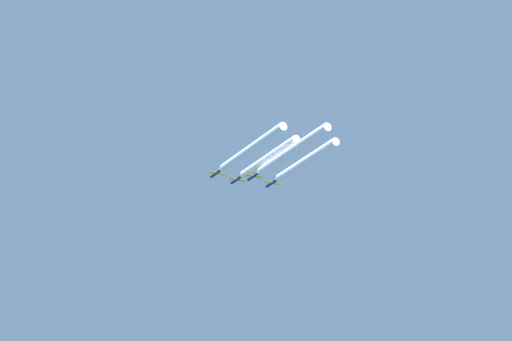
% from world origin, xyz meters
% --- Properties ---
extents(jet_lead, '(8.34, 12.15, 2.92)m').
position_xyz_m(jet_lead, '(0.47, 9.25, 242.79)').
color(jet_lead, navy).
extents(jet_left_wingman, '(8.34, 12.15, 2.92)m').
position_xyz_m(jet_left_wingman, '(-13.58, 0.76, 240.51)').
color(jet_left_wingman, navy).
extents(jet_right_wingman, '(8.34, 12.15, 2.92)m').
position_xyz_m(jet_right_wingman, '(13.05, 0.06, 240.36)').
color(jet_right_wingman, navy).
extents(jet_slot, '(8.34, 12.15, 2.92)m').
position_xyz_m(jet_slot, '(-0.34, -8.21, 238.43)').
color(jet_slot, navy).
extents(smoke_trail_lead, '(3.66, 48.79, 3.66)m').
position_xyz_m(smoke_trail_lead, '(0.47, -20.70, 242.76)').
color(smoke_trail_lead, white).
extents(smoke_trail_left_wingman, '(3.66, 54.97, 3.66)m').
position_xyz_m(smoke_trail_left_wingman, '(-13.58, -32.27, 240.48)').
color(smoke_trail_left_wingman, white).
extents(smoke_trail_right_wingman, '(3.66, 49.91, 3.66)m').
position_xyz_m(smoke_trail_right_wingman, '(13.05, -30.44, 240.33)').
color(smoke_trail_right_wingman, white).
extents(smoke_trail_slot, '(3.66, 58.01, 3.66)m').
position_xyz_m(smoke_trail_slot, '(-0.34, -42.75, 238.40)').
color(smoke_trail_slot, white).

